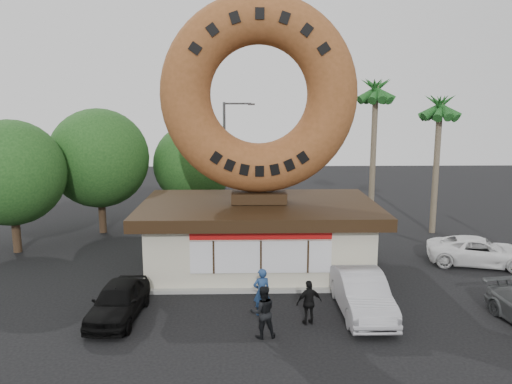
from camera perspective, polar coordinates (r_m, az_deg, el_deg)
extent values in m
plane|color=black|center=(19.13, 0.86, -14.56)|extent=(90.00, 90.00, 0.00)
cube|color=beige|center=(24.25, 0.32, -5.34)|extent=(10.00, 6.00, 3.00)
cube|color=#999993|center=(24.67, 0.31, -8.52)|extent=(10.60, 6.60, 0.15)
cube|color=#3F3F3F|center=(23.88, 0.32, -1.75)|extent=(10.00, 6.00, 0.10)
cube|color=black|center=(23.89, 0.32, -1.87)|extent=(11.20, 7.20, 0.55)
cube|color=silver|center=(21.31, 0.56, -7.42)|extent=(6.00, 0.12, 1.40)
cube|color=#B8100F|center=(21.01, 0.56, -4.84)|extent=(6.00, 0.10, 0.45)
cube|color=black|center=(23.78, 0.32, -0.57)|extent=(2.60, 1.40, 0.50)
torus|color=brown|center=(23.35, 0.33, 11.05)|extent=(9.08, 2.32, 9.08)
cylinder|color=#473321|center=(32.23, -17.21, -1.59)|extent=(0.44, 0.44, 3.30)
sphere|color=#183F16|center=(31.77, -17.49, 3.72)|extent=(6.00, 6.00, 6.00)
cylinder|color=#473321|center=(33.17, -7.07, -1.25)|extent=(0.44, 0.44, 2.86)
sphere|color=#183F16|center=(32.75, -7.17, 3.21)|extent=(5.20, 5.20, 5.20)
cylinder|color=#473321|center=(29.79, -25.78, -3.33)|extent=(0.44, 0.44, 3.08)
sphere|color=#183F16|center=(29.31, -26.21, 2.00)|extent=(5.60, 5.60, 5.60)
cylinder|color=#726651|center=(32.58, 13.23, 3.81)|extent=(0.36, 0.36, 9.00)
cylinder|color=#726651|center=(32.30, 19.88, 2.52)|extent=(0.36, 0.36, 8.00)
cylinder|color=#59595E|center=(33.61, -3.60, 3.39)|extent=(0.18, 0.18, 8.00)
cylinder|color=#59595E|center=(33.34, -2.10, 10.07)|extent=(1.80, 0.12, 0.12)
cube|color=#59595E|center=(33.34, -0.53, 9.99)|extent=(0.45, 0.20, 0.12)
imported|color=navy|center=(19.31, 0.65, -11.33)|extent=(0.76, 0.59, 1.84)
imported|color=black|center=(17.61, 0.79, -13.53)|extent=(1.01, 0.85, 1.85)
imported|color=black|center=(18.69, 6.09, -12.45)|extent=(1.05, 0.64, 1.66)
imported|color=black|center=(19.77, -15.45, -11.89)|extent=(1.91, 4.19, 1.39)
imported|color=#AEADB2|center=(19.91, 12.00, -11.26)|extent=(1.73, 4.86, 1.60)
imported|color=white|center=(27.34, 24.16, -6.21)|extent=(5.39, 3.53, 1.38)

